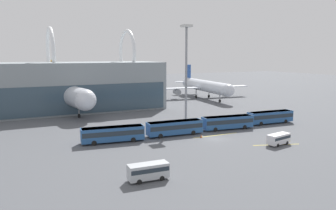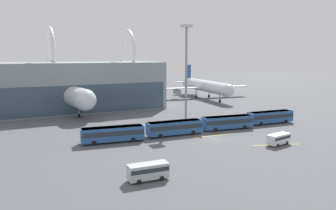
{
  "view_description": "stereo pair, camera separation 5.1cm",
  "coord_description": "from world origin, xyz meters",
  "px_view_note": "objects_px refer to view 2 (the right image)",
  "views": [
    {
      "loc": [
        -37.5,
        -54.73,
        17.06
      ],
      "look_at": [
        0.39,
        22.46,
        4.0
      ],
      "focal_mm": 35.0,
      "sensor_mm": 36.0,
      "label": 1
    },
    {
      "loc": [
        -37.45,
        -54.76,
        17.06
      ],
      "look_at": [
        0.39,
        22.46,
        4.0
      ],
      "focal_mm": 35.0,
      "sensor_mm": 36.0,
      "label": 2
    }
  ],
  "objects_px": {
    "shuttle_bus_1": "(175,127)",
    "traffic_cone_0": "(201,136)",
    "shuttle_bus_2": "(227,122)",
    "service_van_foreground": "(278,138)",
    "airliner_at_gate_near": "(65,94)",
    "airliner_at_gate_far": "(203,86)",
    "shuttle_bus_0": "(113,133)",
    "service_van_crossing": "(148,171)",
    "shuttle_bus_3": "(270,116)",
    "floodlight_mast": "(186,60)"
  },
  "relations": [
    {
      "from": "service_van_foreground",
      "to": "airliner_at_gate_near",
      "type": "bearing_deg",
      "value": 107.47
    },
    {
      "from": "shuttle_bus_0",
      "to": "service_van_foreground",
      "type": "bearing_deg",
      "value": -22.44
    },
    {
      "from": "airliner_at_gate_near",
      "to": "shuttle_bus_2",
      "type": "relative_size",
      "value": 3.18
    },
    {
      "from": "shuttle_bus_1",
      "to": "shuttle_bus_3",
      "type": "bearing_deg",
      "value": 4.19
    },
    {
      "from": "airliner_at_gate_near",
      "to": "shuttle_bus_3",
      "type": "relative_size",
      "value": 3.2
    },
    {
      "from": "service_van_foreground",
      "to": "service_van_crossing",
      "type": "bearing_deg",
      "value": 179.97
    },
    {
      "from": "airliner_at_gate_near",
      "to": "shuttle_bus_0",
      "type": "relative_size",
      "value": 3.18
    },
    {
      "from": "airliner_at_gate_far",
      "to": "traffic_cone_0",
      "type": "xyz_separation_m",
      "value": [
        -35.27,
        -55.15,
        -4.61
      ]
    },
    {
      "from": "shuttle_bus_3",
      "to": "floodlight_mast",
      "type": "distance_m",
      "value": 25.66
    },
    {
      "from": "shuttle_bus_1",
      "to": "airliner_at_gate_far",
      "type": "bearing_deg",
      "value": 55.81
    },
    {
      "from": "shuttle_bus_2",
      "to": "service_van_crossing",
      "type": "height_order",
      "value": "shuttle_bus_2"
    },
    {
      "from": "traffic_cone_0",
      "to": "service_van_foreground",
      "type": "bearing_deg",
      "value": -47.17
    },
    {
      "from": "shuttle_bus_0",
      "to": "service_van_crossing",
      "type": "height_order",
      "value": "shuttle_bus_0"
    },
    {
      "from": "airliner_at_gate_far",
      "to": "traffic_cone_0",
      "type": "relative_size",
      "value": 64.04
    },
    {
      "from": "shuttle_bus_1",
      "to": "floodlight_mast",
      "type": "bearing_deg",
      "value": 55.98
    },
    {
      "from": "airliner_at_gate_far",
      "to": "shuttle_bus_2",
      "type": "distance_m",
      "value": 57.22
    },
    {
      "from": "shuttle_bus_1",
      "to": "traffic_cone_0",
      "type": "relative_size",
      "value": 18.92
    },
    {
      "from": "floodlight_mast",
      "to": "shuttle_bus_2",
      "type": "bearing_deg",
      "value": -75.02
    },
    {
      "from": "service_van_crossing",
      "to": "floodlight_mast",
      "type": "bearing_deg",
      "value": 56.59
    },
    {
      "from": "airliner_at_gate_near",
      "to": "traffic_cone_0",
      "type": "relative_size",
      "value": 60.62
    },
    {
      "from": "shuttle_bus_2",
      "to": "shuttle_bus_3",
      "type": "xyz_separation_m",
      "value": [
        13.67,
        0.64,
        0.0
      ]
    },
    {
      "from": "airliner_at_gate_near",
      "to": "shuttle_bus_0",
      "type": "xyz_separation_m",
      "value": [
        2.63,
        -41.04,
        -3.75
      ]
    },
    {
      "from": "shuttle_bus_1",
      "to": "floodlight_mast",
      "type": "distance_m",
      "value": 21.69
    },
    {
      "from": "airliner_at_gate_near",
      "to": "shuttle_bus_3",
      "type": "xyz_separation_m",
      "value": [
        43.63,
        -40.97,
        -3.75
      ]
    },
    {
      "from": "shuttle_bus_2",
      "to": "service_van_foreground",
      "type": "height_order",
      "value": "shuttle_bus_2"
    },
    {
      "from": "airliner_at_gate_far",
      "to": "shuttle_bus_0",
      "type": "distance_m",
      "value": 73.22
    },
    {
      "from": "shuttle_bus_1",
      "to": "shuttle_bus_3",
      "type": "distance_m",
      "value": 27.34
    },
    {
      "from": "airliner_at_gate_near",
      "to": "airliner_at_gate_far",
      "type": "relative_size",
      "value": 0.95
    },
    {
      "from": "shuttle_bus_2",
      "to": "service_van_foreground",
      "type": "relative_size",
      "value": 2.32
    },
    {
      "from": "shuttle_bus_0",
      "to": "shuttle_bus_3",
      "type": "distance_m",
      "value": 41.0
    },
    {
      "from": "airliner_at_gate_near",
      "to": "service_van_foreground",
      "type": "xyz_separation_m",
      "value": [
        30.7,
        -56.93,
        -4.32
      ]
    },
    {
      "from": "airliner_at_gate_near",
      "to": "shuttle_bus_2",
      "type": "xyz_separation_m",
      "value": [
        29.96,
        -41.61,
        -3.75
      ]
    },
    {
      "from": "airliner_at_gate_near",
      "to": "airliner_at_gate_far",
      "type": "bearing_deg",
      "value": 91.46
    },
    {
      "from": "service_van_foreground",
      "to": "service_van_crossing",
      "type": "height_order",
      "value": "service_van_crossing"
    },
    {
      "from": "service_van_crossing",
      "to": "shuttle_bus_0",
      "type": "bearing_deg",
      "value": 89.02
    },
    {
      "from": "airliner_at_gate_far",
      "to": "shuttle_bus_3",
      "type": "bearing_deg",
      "value": -7.37
    },
    {
      "from": "airliner_at_gate_near",
      "to": "shuttle_bus_2",
      "type": "height_order",
      "value": "airliner_at_gate_near"
    },
    {
      "from": "floodlight_mast",
      "to": "service_van_crossing",
      "type": "bearing_deg",
      "value": -126.19
    },
    {
      "from": "service_van_crossing",
      "to": "airliner_at_gate_near",
      "type": "bearing_deg",
      "value": 93.89
    },
    {
      "from": "shuttle_bus_3",
      "to": "service_van_crossing",
      "type": "height_order",
      "value": "shuttle_bus_3"
    },
    {
      "from": "shuttle_bus_0",
      "to": "shuttle_bus_2",
      "type": "height_order",
      "value": "same"
    },
    {
      "from": "service_van_foreground",
      "to": "floodlight_mast",
      "type": "bearing_deg",
      "value": 87.71
    },
    {
      "from": "shuttle_bus_2",
      "to": "traffic_cone_0",
      "type": "xyz_separation_m",
      "value": [
        -9.7,
        -4.06,
        -1.51
      ]
    },
    {
      "from": "shuttle_bus_1",
      "to": "traffic_cone_0",
      "type": "height_order",
      "value": "shuttle_bus_1"
    },
    {
      "from": "service_van_foreground",
      "to": "floodlight_mast",
      "type": "height_order",
      "value": "floodlight_mast"
    },
    {
      "from": "traffic_cone_0",
      "to": "shuttle_bus_3",
      "type": "bearing_deg",
      "value": 11.37
    },
    {
      "from": "shuttle_bus_1",
      "to": "floodlight_mast",
      "type": "relative_size",
      "value": 0.5
    },
    {
      "from": "shuttle_bus_1",
      "to": "service_van_crossing",
      "type": "distance_m",
      "value": 26.08
    },
    {
      "from": "shuttle_bus_0",
      "to": "floodlight_mast",
      "type": "height_order",
      "value": "floodlight_mast"
    },
    {
      "from": "shuttle_bus_3",
      "to": "service_van_crossing",
      "type": "bearing_deg",
      "value": -149.09
    }
  ]
}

